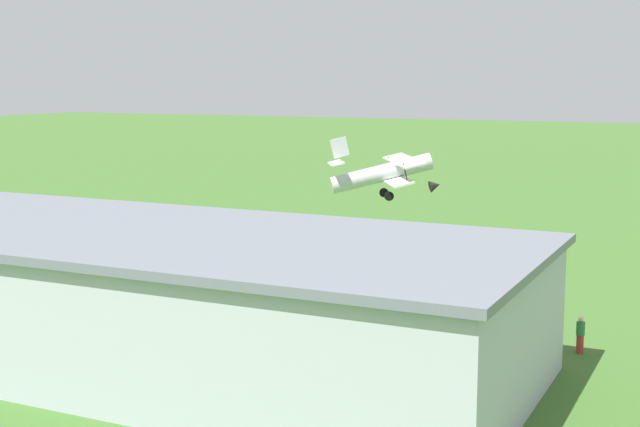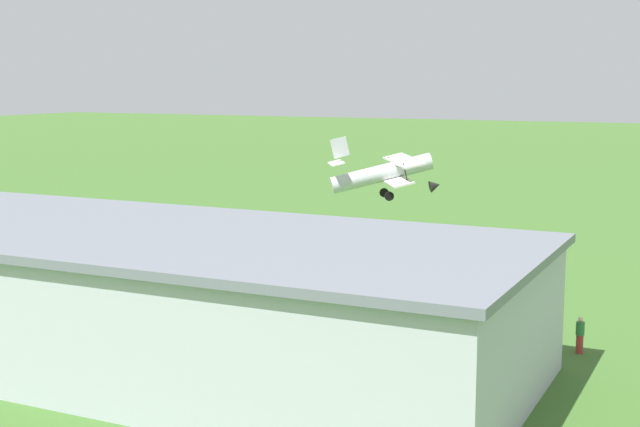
# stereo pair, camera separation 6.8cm
# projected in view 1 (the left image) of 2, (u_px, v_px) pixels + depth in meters

# --- Properties ---
(ground_plane) EXTENTS (400.00, 400.00, 0.00)m
(ground_plane) POSITION_uv_depth(u_px,v_px,m) (419.00, 250.00, 64.27)
(ground_plane) COLOR #3D6628
(hangar) EXTENTS (38.20, 14.31, 5.76)m
(hangar) POSITION_uv_depth(u_px,v_px,m) (106.00, 289.00, 39.71)
(hangar) COLOR #B7BCC6
(hangar) RESTS_ON ground_plane
(biplane) EXTENTS (7.73, 7.97, 4.34)m
(biplane) POSITION_uv_depth(u_px,v_px,m) (386.00, 173.00, 61.64)
(biplane) COLOR silver
(person_at_fence_line) EXTENTS (0.54, 0.54, 1.73)m
(person_at_fence_line) POSITION_uv_depth(u_px,v_px,m) (24.00, 247.00, 60.64)
(person_at_fence_line) COLOR beige
(person_at_fence_line) RESTS_ON ground_plane
(person_beside_truck) EXTENTS (0.50, 0.50, 1.68)m
(person_beside_truck) POSITION_uv_depth(u_px,v_px,m) (496.00, 288.00, 48.84)
(person_beside_truck) COLOR orange
(person_beside_truck) RESTS_ON ground_plane
(person_walking_on_apron) EXTENTS (0.54, 0.54, 1.66)m
(person_walking_on_apron) POSITION_uv_depth(u_px,v_px,m) (580.00, 335.00, 39.91)
(person_walking_on_apron) COLOR #B23333
(person_walking_on_apron) RESTS_ON ground_plane
(person_watching_takeoff) EXTENTS (0.48, 0.48, 1.71)m
(person_watching_takeoff) POSITION_uv_depth(u_px,v_px,m) (530.00, 304.00, 45.32)
(person_watching_takeoff) COLOR #3F3F47
(person_watching_takeoff) RESTS_ON ground_plane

